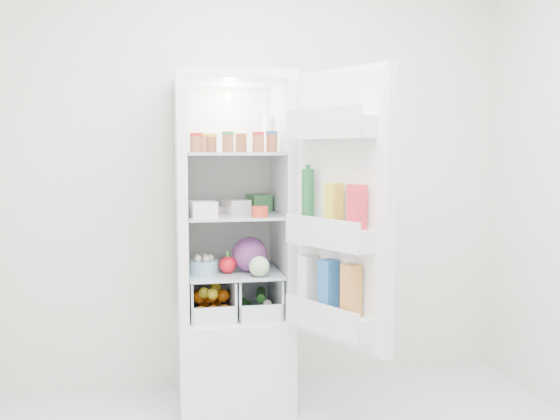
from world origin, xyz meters
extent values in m
cube|color=silver|center=(0.00, 1.50, 1.30)|extent=(3.00, 0.02, 2.60)
cube|color=silver|center=(-0.20, 1.21, 0.25)|extent=(0.60, 0.60, 0.50)
cube|color=silver|center=(-0.20, 1.21, 1.77)|extent=(0.60, 0.60, 0.05)
cube|color=silver|center=(-0.20, 1.49, 1.12)|extent=(0.60, 0.05, 1.25)
cube|color=silver|center=(-0.47, 1.21, 1.12)|extent=(0.05, 0.60, 1.25)
cube|color=silver|center=(0.07, 1.21, 1.12)|extent=(0.05, 0.60, 1.25)
cube|color=white|center=(-0.20, 1.46, 1.12)|extent=(0.50, 0.01, 1.25)
sphere|color=white|center=(-0.20, 1.42, 1.71)|extent=(0.05, 0.05, 0.05)
cube|color=#9EADB9|center=(-0.20, 1.19, 0.74)|extent=(0.49, 0.53, 0.01)
cube|color=#9EADB9|center=(-0.20, 1.19, 1.05)|extent=(0.49, 0.53, 0.02)
cube|color=#9EADB9|center=(-0.20, 1.19, 1.38)|extent=(0.49, 0.53, 0.02)
cylinder|color=#B21919|center=(-0.40, 1.05, 1.43)|extent=(0.06, 0.06, 0.08)
cylinder|color=gold|center=(-0.32, 1.10, 1.43)|extent=(0.06, 0.06, 0.08)
cylinder|color=#267226|center=(-0.24, 1.02, 1.43)|extent=(0.06, 0.06, 0.08)
cylinder|color=brown|center=(-0.16, 1.12, 1.43)|extent=(0.06, 0.06, 0.08)
cylinder|color=#B21919|center=(-0.08, 1.05, 1.43)|extent=(0.06, 0.06, 0.08)
cylinder|color=#194C8C|center=(0.00, 1.10, 1.43)|extent=(0.06, 0.06, 0.08)
cylinder|color=#BF8C19|center=(-0.36, 1.28, 1.43)|extent=(0.06, 0.06, 0.08)
cylinder|color=white|center=(0.01, 1.31, 1.49)|extent=(0.07, 0.07, 0.20)
cube|color=silver|center=(-0.37, 1.01, 1.10)|extent=(0.14, 0.14, 0.08)
cube|color=white|center=(-0.18, 1.21, 1.09)|extent=(0.16, 0.16, 0.07)
cylinder|color=red|center=(-0.09, 0.97, 1.09)|extent=(0.09, 0.09, 0.06)
cube|color=#B4B4B9|center=(-0.29, 1.21, 1.08)|extent=(0.18, 0.16, 0.04)
cube|color=#408D4A|center=(-0.03, 1.35, 1.10)|extent=(0.14, 0.17, 0.09)
sphere|color=#562060|center=(-0.12, 1.12, 0.84)|extent=(0.19, 0.19, 0.19)
sphere|color=red|center=(-0.24, 1.09, 0.79)|extent=(0.09, 0.09, 0.09)
cylinder|color=#7FA9BD|center=(-0.36, 1.11, 0.78)|extent=(0.17, 0.17, 0.07)
sphere|color=#A1C190|center=(-0.09, 0.97, 0.80)|extent=(0.11, 0.11, 0.11)
sphere|color=orange|center=(-0.39, 1.06, 0.55)|extent=(0.07, 0.07, 0.07)
sphere|color=orange|center=(-0.32, 1.06, 0.55)|extent=(0.07, 0.07, 0.07)
sphere|color=orange|center=(-0.26, 1.06, 0.55)|extent=(0.07, 0.07, 0.07)
sphere|color=orange|center=(-0.39, 1.19, 0.61)|extent=(0.07, 0.07, 0.07)
sphere|color=orange|center=(-0.32, 1.19, 0.61)|extent=(0.07, 0.07, 0.07)
sphere|color=orange|center=(-0.26, 1.19, 0.61)|extent=(0.07, 0.07, 0.07)
sphere|color=orange|center=(-0.35, 1.31, 0.55)|extent=(0.07, 0.07, 0.07)
sphere|color=orange|center=(-0.28, 1.31, 0.55)|extent=(0.07, 0.07, 0.07)
sphere|color=yellow|center=(-0.36, 1.12, 0.64)|extent=(0.06, 0.06, 0.06)
sphere|color=yellow|center=(-0.29, 1.24, 0.64)|extent=(0.06, 0.06, 0.06)
sphere|color=yellow|center=(-0.32, 1.08, 0.64)|extent=(0.06, 0.06, 0.06)
cylinder|color=#1B4818|center=(-0.12, 1.19, 0.54)|extent=(0.09, 0.21, 0.05)
cylinder|color=#1B4818|center=(-0.04, 1.24, 0.59)|extent=(0.08, 0.21, 0.05)
sphere|color=white|center=(-0.08, 1.06, 0.54)|extent=(0.05, 0.05, 0.05)
sphere|color=white|center=(-0.03, 1.08, 0.57)|extent=(0.05, 0.05, 0.05)
cube|color=silver|center=(0.26, 0.66, 1.12)|extent=(0.33, 0.56, 1.30)
cube|color=white|center=(0.23, 0.64, 1.12)|extent=(0.26, 0.50, 1.26)
cube|color=silver|center=(0.19, 0.62, 1.50)|extent=(0.33, 0.49, 0.10)
cube|color=silver|center=(0.19, 0.62, 1.00)|extent=(0.33, 0.49, 0.10)
cube|color=silver|center=(0.19, 0.62, 0.60)|extent=(0.33, 0.49, 0.10)
sphere|color=olive|center=(0.24, 0.51, 1.56)|extent=(0.05, 0.05, 0.05)
sphere|color=olive|center=(0.20, 0.58, 1.56)|extent=(0.05, 0.05, 0.05)
sphere|color=olive|center=(0.17, 0.65, 1.56)|extent=(0.05, 0.05, 0.05)
sphere|color=olive|center=(0.13, 0.72, 1.56)|extent=(0.05, 0.05, 0.05)
sphere|color=olive|center=(0.09, 0.79, 1.56)|extent=(0.05, 0.05, 0.05)
cylinder|color=#17532A|center=(0.11, 0.75, 1.18)|extent=(0.06, 0.06, 0.26)
cube|color=gold|center=(0.20, 0.59, 1.15)|extent=(0.09, 0.09, 0.20)
cube|color=#EB293C|center=(0.27, 0.46, 1.15)|extent=(0.09, 0.09, 0.20)
cube|color=silver|center=(0.11, 0.75, 0.77)|extent=(0.09, 0.09, 0.24)
cube|color=#2364B1|center=(0.18, 0.62, 0.77)|extent=(0.09, 0.09, 0.24)
cube|color=#CB7F39|center=(0.25, 0.48, 0.77)|extent=(0.09, 0.09, 0.24)
camera|label=1|loc=(-0.58, -2.16, 1.41)|focal=40.00mm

